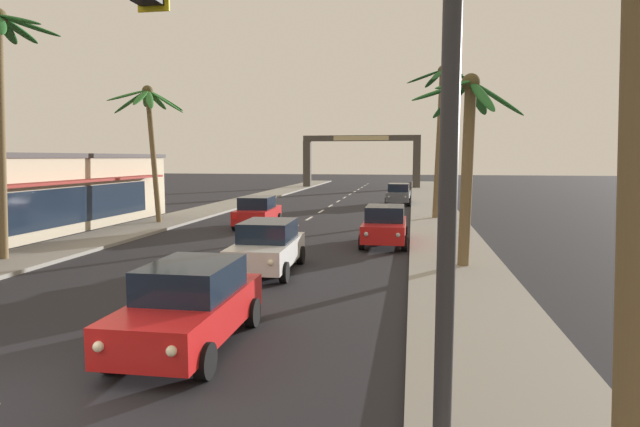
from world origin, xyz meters
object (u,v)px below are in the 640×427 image
Objects in this scene: palm_right_second at (467,135)px; palm_left_third at (150,118)px; sedan_parked_mid_kerb at (399,194)px; palm_right_third at (441,114)px; sedan_lead_at_stop_bar at (190,304)px; sedan_third_in_queue at (268,246)px; traffic_signal_mast at (165,25)px; town_gateway_arch at (361,154)px; sedan_parked_nearest_kerb at (385,225)px; sedan_oncoming_far at (258,212)px.

palm_left_third is at bearing 149.79° from palm_right_second.
sedan_parked_mid_kerb is 11.86m from palm_right_third.
sedan_third_in_queue is at bearing 92.91° from sedan_lead_at_stop_bar.
traffic_signal_mast is 0.77× the size of town_gateway_arch.
palm_left_third is at bearing 160.21° from sedan_parked_nearest_kerb.
sedan_oncoming_far is at bearing -114.85° from sedan_parked_mid_kerb.
sedan_oncoming_far is at bearing 137.49° from palm_right_second.
sedan_lead_at_stop_bar is 21.13m from palm_left_third.
sedan_oncoming_far is at bearing -92.93° from town_gateway_arch.
traffic_signal_mast is at bearing -112.01° from palm_right_second.
sedan_oncoming_far is 0.49× the size of palm_right_third.
sedan_oncoming_far is 0.59× the size of palm_left_third.
sedan_third_in_queue and sedan_oncoming_far have the same top height.
sedan_parked_mid_kerb is 0.31× the size of town_gateway_arch.
traffic_signal_mast is 36.65m from sedan_parked_mid_kerb.
palm_right_second is 47.44m from town_gateway_arch.
traffic_signal_mast is 58.68m from town_gateway_arch.
palm_right_third is 33.44m from town_gateway_arch.
sedan_parked_mid_kerb is at bearing 82.10° from sedan_third_in_queue.
sedan_parked_mid_kerb is at bearing 48.50° from palm_left_third.
palm_right_second is (16.16, -9.41, -1.45)m from palm_left_third.
sedan_oncoming_far is 8.35m from sedan_parked_nearest_kerb.
palm_right_second reaches higher than sedan_parked_nearest_kerb.
traffic_signal_mast is 17.17m from sedan_parked_nearest_kerb.
sedan_parked_mid_kerb is at bearing 104.55° from palm_right_third.
sedan_lead_at_stop_bar and sedan_third_in_queue have the same top height.
sedan_lead_at_stop_bar is 0.58× the size of palm_left_third.
sedan_parked_nearest_kerb is at bearing -90.22° from sedan_parked_mid_kerb.
palm_left_third is at bearing -162.91° from palm_right_third.
palm_right_second is at bearing -83.44° from sedan_parked_mid_kerb.
palm_right_third is (-0.18, 14.33, 1.86)m from palm_right_second.
palm_right_second is (6.07, 8.44, 3.64)m from sedan_lead_at_stop_bar.
sedan_parked_mid_kerb is (1.96, 36.32, -4.53)m from traffic_signal_mast.
traffic_signal_mast is at bearing -93.09° from sedan_parked_mid_kerb.
palm_right_third is at bearing 90.71° from palm_right_second.
sedan_lead_at_stop_bar is 0.99× the size of sedan_oncoming_far.
sedan_lead_at_stop_bar is 24.15m from palm_right_third.
palm_left_third is 0.54× the size of town_gateway_arch.
traffic_signal_mast is 2.46× the size of sedan_third_in_queue.
sedan_oncoming_far is (-5.16, 20.93, -4.53)m from traffic_signal_mast.
sedan_oncoming_far and sedan_parked_mid_kerb have the same top height.
town_gateway_arch is (-8.02, 46.76, -0.31)m from palm_right_second.
palm_left_third is (-10.10, 17.85, 5.09)m from sedan_lead_at_stop_bar.
sedan_third_in_queue is 0.58× the size of palm_left_third.
sedan_oncoming_far is 0.70× the size of palm_right_second.
sedan_lead_at_stop_bar is at bearing -104.51° from palm_right_third.
palm_right_second reaches higher than sedan_lead_at_stop_bar.
sedan_lead_at_stop_bar is at bearing -87.98° from town_gateway_arch.
traffic_signal_mast is at bearing -86.84° from town_gateway_arch.
traffic_signal_mast is 24.10m from palm_left_third.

